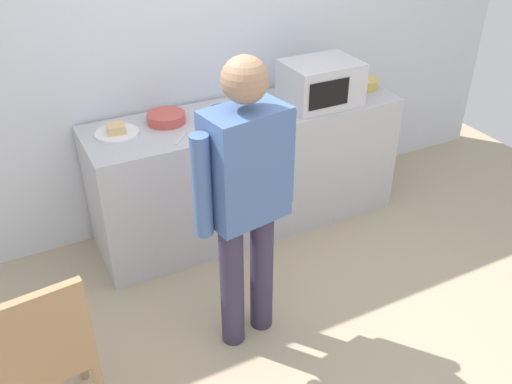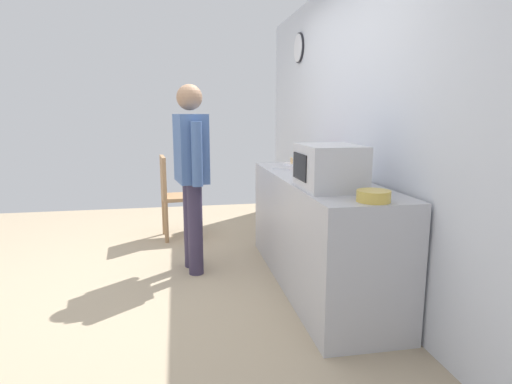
{
  "view_description": "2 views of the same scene",
  "coord_description": "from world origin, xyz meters",
  "px_view_note": "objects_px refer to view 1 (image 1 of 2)",
  "views": [
    {
      "loc": [
        -1.28,
        -1.86,
        2.4
      ],
      "look_at": [
        -0.0,
        0.63,
        0.66
      ],
      "focal_mm": 38.69,
      "sensor_mm": 36.0,
      "label": 1
    },
    {
      "loc": [
        3.47,
        0.11,
        1.41
      ],
      "look_at": [
        0.08,
        0.74,
        0.77
      ],
      "focal_mm": 29.86,
      "sensor_mm": 36.0,
      "label": 2
    }
  ],
  "objects_px": {
    "fork_utensil": "(283,95)",
    "spoon_utensil": "(181,138)",
    "sandwich_plate": "(117,131)",
    "wooden_chair": "(44,354)",
    "cereal_bowl": "(166,118)",
    "mixing_bowl": "(364,83)",
    "person_standing": "(246,191)",
    "microwave": "(321,83)",
    "salad_bowl": "(222,113)"
  },
  "relations": [
    {
      "from": "wooden_chair",
      "to": "sandwich_plate",
      "type": "bearing_deg",
      "value": 60.29
    },
    {
      "from": "microwave",
      "to": "salad_bowl",
      "type": "distance_m",
      "value": 0.72
    },
    {
      "from": "sandwich_plate",
      "to": "wooden_chair",
      "type": "height_order",
      "value": "sandwich_plate"
    },
    {
      "from": "sandwich_plate",
      "to": "salad_bowl",
      "type": "bearing_deg",
      "value": -6.97
    },
    {
      "from": "sandwich_plate",
      "to": "cereal_bowl",
      "type": "xyz_separation_m",
      "value": [
        0.33,
        0.03,
        0.01
      ]
    },
    {
      "from": "fork_utensil",
      "to": "cereal_bowl",
      "type": "bearing_deg",
      "value": -176.26
    },
    {
      "from": "fork_utensil",
      "to": "wooden_chair",
      "type": "height_order",
      "value": "wooden_chair"
    },
    {
      "from": "salad_bowl",
      "to": "mixing_bowl",
      "type": "xyz_separation_m",
      "value": [
        1.16,
        0.02,
        -0.0
      ]
    },
    {
      "from": "microwave",
      "to": "sandwich_plate",
      "type": "bearing_deg",
      "value": 173.23
    },
    {
      "from": "sandwich_plate",
      "to": "salad_bowl",
      "type": "distance_m",
      "value": 0.68
    },
    {
      "from": "microwave",
      "to": "fork_utensil",
      "type": "height_order",
      "value": "microwave"
    },
    {
      "from": "spoon_utensil",
      "to": "mixing_bowl",
      "type": "bearing_deg",
      "value": 6.91
    },
    {
      "from": "spoon_utensil",
      "to": "person_standing",
      "type": "bearing_deg",
      "value": -86.9
    },
    {
      "from": "salad_bowl",
      "to": "wooden_chair",
      "type": "relative_size",
      "value": 0.18
    },
    {
      "from": "cereal_bowl",
      "to": "wooden_chair",
      "type": "distance_m",
      "value": 1.68
    },
    {
      "from": "spoon_utensil",
      "to": "wooden_chair",
      "type": "height_order",
      "value": "wooden_chair"
    },
    {
      "from": "salad_bowl",
      "to": "fork_utensil",
      "type": "relative_size",
      "value": 0.97
    },
    {
      "from": "microwave",
      "to": "spoon_utensil",
      "type": "xyz_separation_m",
      "value": [
        -1.05,
        -0.08,
        -0.15
      ]
    },
    {
      "from": "person_standing",
      "to": "wooden_chair",
      "type": "distance_m",
      "value": 1.18
    },
    {
      "from": "mixing_bowl",
      "to": "fork_utensil",
      "type": "height_order",
      "value": "mixing_bowl"
    },
    {
      "from": "microwave",
      "to": "fork_utensil",
      "type": "xyz_separation_m",
      "value": [
        -0.15,
        0.25,
        -0.15
      ]
    },
    {
      "from": "microwave",
      "to": "wooden_chair",
      "type": "xyz_separation_m",
      "value": [
        -2.09,
        -1.07,
        -0.53
      ]
    },
    {
      "from": "fork_utensil",
      "to": "person_standing",
      "type": "relative_size",
      "value": 0.1
    },
    {
      "from": "sandwich_plate",
      "to": "cereal_bowl",
      "type": "relative_size",
      "value": 1.1
    },
    {
      "from": "mixing_bowl",
      "to": "person_standing",
      "type": "bearing_deg",
      "value": -145.68
    },
    {
      "from": "microwave",
      "to": "spoon_utensil",
      "type": "bearing_deg",
      "value": -175.82
    },
    {
      "from": "sandwich_plate",
      "to": "wooden_chair",
      "type": "xyz_separation_m",
      "value": [
        -0.7,
        -1.24,
        -0.39
      ]
    },
    {
      "from": "cereal_bowl",
      "to": "microwave",
      "type": "bearing_deg",
      "value": -10.24
    },
    {
      "from": "microwave",
      "to": "wooden_chair",
      "type": "bearing_deg",
      "value": -152.83
    },
    {
      "from": "mixing_bowl",
      "to": "wooden_chair",
      "type": "xyz_separation_m",
      "value": [
        -2.55,
        -1.18,
        -0.41
      ]
    },
    {
      "from": "mixing_bowl",
      "to": "person_standing",
      "type": "height_order",
      "value": "person_standing"
    },
    {
      "from": "salad_bowl",
      "to": "mixing_bowl",
      "type": "height_order",
      "value": "salad_bowl"
    },
    {
      "from": "salad_bowl",
      "to": "mixing_bowl",
      "type": "bearing_deg",
      "value": 1.23
    },
    {
      "from": "mixing_bowl",
      "to": "wooden_chair",
      "type": "distance_m",
      "value": 2.83
    },
    {
      "from": "fork_utensil",
      "to": "spoon_utensil",
      "type": "distance_m",
      "value": 0.96
    },
    {
      "from": "microwave",
      "to": "fork_utensil",
      "type": "bearing_deg",
      "value": 120.75
    },
    {
      "from": "sandwich_plate",
      "to": "cereal_bowl",
      "type": "height_order",
      "value": "sandwich_plate"
    },
    {
      "from": "cereal_bowl",
      "to": "sandwich_plate",
      "type": "bearing_deg",
      "value": -175.58
    },
    {
      "from": "sandwich_plate",
      "to": "spoon_utensil",
      "type": "distance_m",
      "value": 0.41
    },
    {
      "from": "fork_utensil",
      "to": "person_standing",
      "type": "height_order",
      "value": "person_standing"
    },
    {
      "from": "sandwich_plate",
      "to": "person_standing",
      "type": "relative_size",
      "value": 0.16
    },
    {
      "from": "fork_utensil",
      "to": "spoon_utensil",
      "type": "bearing_deg",
      "value": -160.21
    },
    {
      "from": "microwave",
      "to": "cereal_bowl",
      "type": "xyz_separation_m",
      "value": [
        -1.05,
        0.19,
        -0.12
      ]
    },
    {
      "from": "sandwich_plate",
      "to": "mixing_bowl",
      "type": "bearing_deg",
      "value": -1.8
    },
    {
      "from": "mixing_bowl",
      "to": "fork_utensil",
      "type": "xyz_separation_m",
      "value": [
        -0.61,
        0.14,
        -0.03
      ]
    },
    {
      "from": "sandwich_plate",
      "to": "mixing_bowl",
      "type": "xyz_separation_m",
      "value": [
        1.84,
        -0.06,
        0.01
      ]
    },
    {
      "from": "person_standing",
      "to": "spoon_utensil",
      "type": "bearing_deg",
      "value": 93.1
    },
    {
      "from": "microwave",
      "to": "cereal_bowl",
      "type": "relative_size",
      "value": 2.01
    },
    {
      "from": "cereal_bowl",
      "to": "spoon_utensil",
      "type": "distance_m",
      "value": 0.27
    },
    {
      "from": "sandwich_plate",
      "to": "wooden_chair",
      "type": "bearing_deg",
      "value": -119.71
    }
  ]
}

